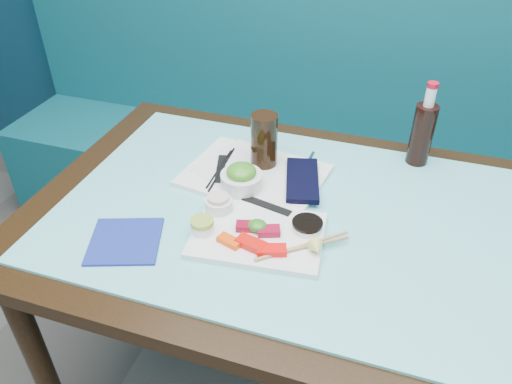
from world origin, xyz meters
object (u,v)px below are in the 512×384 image
(seaweed_bowl, at_px, (241,181))
(serving_tray, at_px, (254,175))
(cola_bottle_body, at_px, (422,135))
(cola_glass, at_px, (264,140))
(booth_bench, at_px, (347,167))
(blue_napkin, at_px, (125,241))
(dining_table, at_px, (302,241))
(sashimi_plate, at_px, (258,235))

(seaweed_bowl, bearing_deg, serving_tray, 82.41)
(cola_bottle_body, bearing_deg, seaweed_bowl, -144.91)
(seaweed_bowl, distance_m, cola_glass, 0.14)
(cola_glass, relative_size, cola_bottle_body, 0.86)
(booth_bench, bearing_deg, cola_glass, -103.30)
(cola_bottle_body, xyz_separation_m, blue_napkin, (-0.62, -0.57, -0.09))
(cola_glass, height_order, cola_bottle_body, cola_bottle_body)
(seaweed_bowl, height_order, blue_napkin, seaweed_bowl)
(booth_bench, bearing_deg, blue_napkin, -109.01)
(booth_bench, distance_m, blue_napkin, 1.20)
(cola_bottle_body, bearing_deg, blue_napkin, -137.24)
(dining_table, relative_size, blue_napkin, 8.72)
(blue_napkin, bearing_deg, serving_tray, 59.90)
(sashimi_plate, distance_m, serving_tray, 0.25)
(sashimi_plate, relative_size, blue_napkin, 1.88)
(sashimi_plate, height_order, blue_napkin, sashimi_plate)
(booth_bench, height_order, cola_bottle_body, booth_bench)
(sashimi_plate, bearing_deg, seaweed_bowl, 115.28)
(dining_table, distance_m, seaweed_bowl, 0.22)
(dining_table, relative_size, sashimi_plate, 4.63)
(booth_bench, distance_m, dining_table, 0.89)
(booth_bench, bearing_deg, cola_bottle_body, -63.57)
(dining_table, height_order, seaweed_bowl, seaweed_bowl)
(serving_tray, relative_size, seaweed_bowl, 3.34)
(sashimi_plate, distance_m, seaweed_bowl, 0.19)
(booth_bench, xyz_separation_m, blue_napkin, (-0.37, -1.07, 0.39))
(cola_bottle_body, bearing_deg, sashimi_plate, -125.59)
(sashimi_plate, distance_m, cola_bottle_body, 0.57)
(sashimi_plate, bearing_deg, serving_tray, 104.32)
(dining_table, height_order, serving_tray, serving_tray)
(seaweed_bowl, distance_m, blue_napkin, 0.33)
(seaweed_bowl, bearing_deg, dining_table, -12.30)
(sashimi_plate, xyz_separation_m, cola_glass, (-0.08, 0.29, 0.08))
(booth_bench, distance_m, cola_glass, 0.84)
(cola_bottle_body, bearing_deg, serving_tray, -151.64)
(serving_tray, distance_m, cola_bottle_body, 0.48)
(dining_table, relative_size, seaweed_bowl, 12.79)
(dining_table, relative_size, serving_tray, 3.83)
(dining_table, xyz_separation_m, cola_glass, (-0.16, 0.17, 0.18))
(seaweed_bowl, xyz_separation_m, cola_glass, (0.02, 0.13, 0.05))
(cola_glass, bearing_deg, booth_bench, 76.70)
(booth_bench, relative_size, cola_glass, 19.77)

